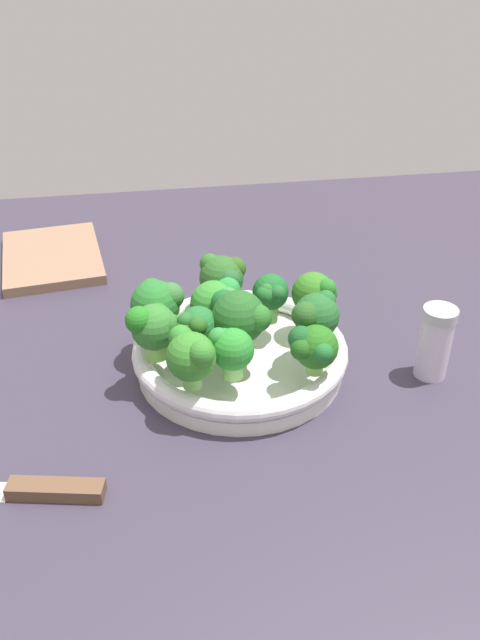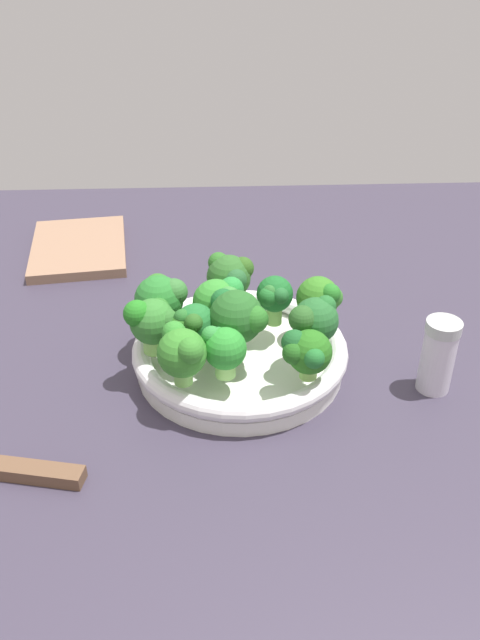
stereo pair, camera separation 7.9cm
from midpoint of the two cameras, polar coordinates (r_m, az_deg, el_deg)
The scene contains 16 objects.
ground_plane at distance 82.07cm, azimuth 3.35°, elevation -5.85°, with size 130.00×130.00×2.50cm, color #393344.
bowl at distance 81.72cm, azimuth 2.77°, elevation -3.07°, with size 26.69×26.69×4.15cm.
broccoli_floret_0 at distance 76.88cm, azimuth 9.40°, elevation -0.06°, with size 6.01×6.04×7.30cm.
broccoli_floret_1 at distance 76.20cm, azimuth 2.69°, elevation 0.26°, with size 6.40×6.86×8.01cm.
broccoli_floret_2 at distance 80.45cm, azimuth 0.97°, elevation 1.55°, with size 5.85×6.44×6.83cm.
broccoli_floret_3 at distance 72.78cm, azimuth 1.67°, elevation -2.58°, with size 4.84×5.06×6.14cm.
broccoli_floret_4 at distance 81.81cm, azimuth 5.75°, elevation 2.02°, with size 4.97×4.60×6.56cm.
broccoli_floret_5 at distance 84.83cm, azimuth 1.78°, elevation 3.75°, with size 6.30×6.22×7.42cm.
broccoli_floret_6 at distance 81.66cm, azimuth -4.17°, elevation 1.87°, with size 7.22×6.69×6.94cm.
broccoli_floret_7 at distance 71.30cm, azimuth -1.91°, elevation -2.89°, with size 6.26×5.52×6.86cm.
broccoli_floret_8 at distance 76.63cm, azimuth -4.69°, elevation -0.21°, with size 6.33×6.42×7.22cm.
broccoli_floret_9 at distance 76.03cm, azimuth -1.13°, elevation -0.64°, with size 4.99×5.37×6.44cm.
broccoli_floret_10 at distance 73.14cm, azimuth 8.88°, elevation -2.86°, with size 5.70×5.71×6.00cm.
broccoli_floret_11 at distance 82.44cm, azimuth 9.71°, elevation 1.77°, with size 5.42×5.75×6.68cm.
cutting_board at distance 112.71cm, azimuth -11.89°, elevation 6.11°, with size 20.79×15.23×1.60cm, color #946E55.
pepper_shaker at distance 81.44cm, azimuth 19.54°, elevation -3.02°, with size 4.14×4.14×9.48cm.
Camera 2 is at (64.38, -3.79, 49.58)cm, focal length 36.83 mm.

